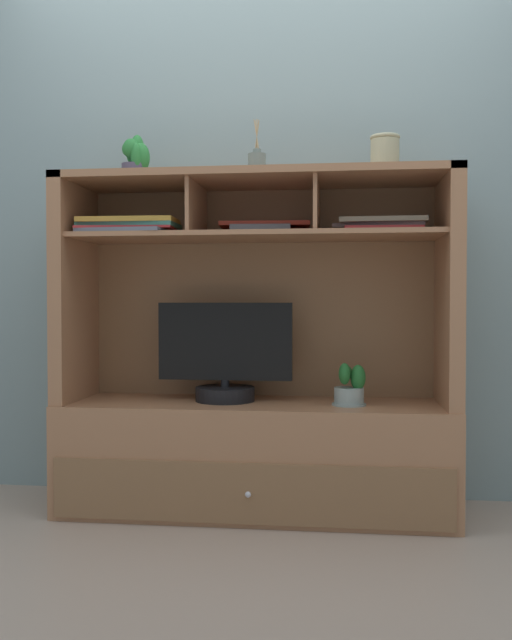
{
  "coord_description": "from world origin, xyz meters",
  "views": [
    {
      "loc": [
        0.35,
        -2.89,
        0.89
      ],
      "look_at": [
        0.0,
        0.0,
        0.81
      ],
      "focal_mm": 38.88,
      "sensor_mm": 36.0,
      "label": 1
    }
  ],
  "objects_px": {
    "tv_monitor": "(225,361)",
    "magazine_stack_centre": "(381,226)",
    "magazine_stack_left": "(128,227)",
    "magazine_stack_right": "(264,229)",
    "ceramic_vase": "(385,154)",
    "potted_succulent": "(135,158)",
    "potted_orchid": "(350,388)",
    "media_console": "(256,409)",
    "diffuser_bottle": "(257,164)"
  },
  "relations": [
    {
      "from": "potted_orchid",
      "to": "tv_monitor",
      "type": "bearing_deg",
      "value": 173.55
    },
    {
      "from": "media_console",
      "to": "potted_succulent",
      "type": "xyz_separation_m",
      "value": [
        -0.52,
        0.01,
        1.07
      ]
    },
    {
      "from": "magazine_stack_left",
      "to": "magazine_stack_right",
      "type": "xyz_separation_m",
      "value": [
        0.56,
        0.12,
        -0.0
      ]
    },
    {
      "from": "magazine_stack_left",
      "to": "potted_succulent",
      "type": "xyz_separation_m",
      "value": [
        0.01,
        0.08,
        0.3
      ]
    },
    {
      "from": "tv_monitor",
      "to": "potted_orchid",
      "type": "bearing_deg",
      "value": -6.45
    },
    {
      "from": "tv_monitor",
      "to": "ceramic_vase",
      "type": "distance_m",
      "value": 1.09
    },
    {
      "from": "magazine_stack_centre",
      "to": "potted_succulent",
      "type": "height_order",
      "value": "potted_succulent"
    },
    {
      "from": "magazine_stack_right",
      "to": "magazine_stack_centre",
      "type": "bearing_deg",
      "value": -3.56
    },
    {
      "from": "magazine_stack_left",
      "to": "potted_succulent",
      "type": "bearing_deg",
      "value": 84.56
    },
    {
      "from": "magazine_stack_centre",
      "to": "magazine_stack_right",
      "type": "bearing_deg",
      "value": 176.44
    },
    {
      "from": "tv_monitor",
      "to": "magazine_stack_centre",
      "type": "xyz_separation_m",
      "value": [
        0.65,
        0.02,
        0.57
      ]
    },
    {
      "from": "diffuser_bottle",
      "to": "ceramic_vase",
      "type": "bearing_deg",
      "value": -0.47
    },
    {
      "from": "magazine_stack_right",
      "to": "diffuser_bottle",
      "type": "bearing_deg",
      "value": -127.03
    },
    {
      "from": "magazine_stack_right",
      "to": "potted_succulent",
      "type": "xyz_separation_m",
      "value": [
        -0.55,
        -0.04,
        0.31
      ]
    },
    {
      "from": "media_console",
      "to": "ceramic_vase",
      "type": "height_order",
      "value": "ceramic_vase"
    },
    {
      "from": "potted_orchid",
      "to": "magazine_stack_left",
      "type": "height_order",
      "value": "magazine_stack_left"
    },
    {
      "from": "magazine_stack_left",
      "to": "magazine_stack_right",
      "type": "distance_m",
      "value": 0.57
    },
    {
      "from": "magazine_stack_right",
      "to": "media_console",
      "type": "bearing_deg",
      "value": -115.89
    },
    {
      "from": "magazine_stack_centre",
      "to": "tv_monitor",
      "type": "bearing_deg",
      "value": -178.29
    },
    {
      "from": "magazine_stack_centre",
      "to": "magazine_stack_right",
      "type": "height_order",
      "value": "magazine_stack_centre"
    },
    {
      "from": "media_console",
      "to": "ceramic_vase",
      "type": "distance_m",
      "value": 1.19
    },
    {
      "from": "tv_monitor",
      "to": "ceramic_vase",
      "type": "bearing_deg",
      "value": 1.1
    },
    {
      "from": "magazine_stack_centre",
      "to": "magazine_stack_left",
      "type": "bearing_deg",
      "value": -174.9
    },
    {
      "from": "magazine_stack_left",
      "to": "diffuser_bottle",
      "type": "relative_size",
      "value": 1.73
    },
    {
      "from": "ceramic_vase",
      "to": "magazine_stack_right",
      "type": "bearing_deg",
      "value": 175.79
    },
    {
      "from": "potted_succulent",
      "to": "magazine_stack_left",
      "type": "bearing_deg",
      "value": -95.44
    },
    {
      "from": "media_console",
      "to": "magazine_stack_left",
      "type": "height_order",
      "value": "media_console"
    },
    {
      "from": "magazine_stack_centre",
      "to": "ceramic_vase",
      "type": "distance_m",
      "value": 0.3
    },
    {
      "from": "tv_monitor",
      "to": "magazine_stack_right",
      "type": "relative_size",
      "value": 1.46
    },
    {
      "from": "magazine_stack_left",
      "to": "ceramic_vase",
      "type": "distance_m",
      "value": 1.11
    },
    {
      "from": "tv_monitor",
      "to": "magazine_stack_left",
      "type": "distance_m",
      "value": 0.7
    },
    {
      "from": "magazine_stack_centre",
      "to": "magazine_stack_right",
      "type": "distance_m",
      "value": 0.49
    },
    {
      "from": "media_console",
      "to": "potted_orchid",
      "type": "bearing_deg",
      "value": -8.46
    },
    {
      "from": "magazine_stack_left",
      "to": "ceramic_vase",
      "type": "xyz_separation_m",
      "value": [
        1.06,
        0.09,
        0.29
      ]
    },
    {
      "from": "magazine_stack_right",
      "to": "diffuser_bottle",
      "type": "distance_m",
      "value": 0.27
    },
    {
      "from": "media_console",
      "to": "diffuser_bottle",
      "type": "height_order",
      "value": "diffuser_bottle"
    },
    {
      "from": "magazine_stack_left",
      "to": "diffuser_bottle",
      "type": "bearing_deg",
      "value": 9.75
    },
    {
      "from": "potted_orchid",
      "to": "magazine_stack_right",
      "type": "xyz_separation_m",
      "value": [
        -0.37,
        0.11,
        0.66
      ]
    },
    {
      "from": "diffuser_bottle",
      "to": "potted_succulent",
      "type": "xyz_separation_m",
      "value": [
        -0.52,
        -0.01,
        0.04
      ]
    },
    {
      "from": "magazine_stack_left",
      "to": "ceramic_vase",
      "type": "bearing_deg",
      "value": 4.68
    },
    {
      "from": "potted_orchid",
      "to": "magazine_stack_right",
      "type": "bearing_deg",
      "value": 163.38
    },
    {
      "from": "tv_monitor",
      "to": "potted_orchid",
      "type": "relative_size",
      "value": 3.26
    },
    {
      "from": "media_console",
      "to": "diffuser_bottle",
      "type": "relative_size",
      "value": 6.8
    },
    {
      "from": "potted_orchid",
      "to": "magazine_stack_centre",
      "type": "height_order",
      "value": "magazine_stack_centre"
    },
    {
      "from": "tv_monitor",
      "to": "magazine_stack_centre",
      "type": "relative_size",
      "value": 1.47
    },
    {
      "from": "media_console",
      "to": "tv_monitor",
      "type": "relative_size",
      "value": 2.87
    },
    {
      "from": "potted_orchid",
      "to": "ceramic_vase",
      "type": "distance_m",
      "value": 0.97
    },
    {
      "from": "tv_monitor",
      "to": "magazine_stack_left",
      "type": "height_order",
      "value": "magazine_stack_left"
    },
    {
      "from": "magazine_stack_right",
      "to": "potted_succulent",
      "type": "relative_size",
      "value": 2.03
    },
    {
      "from": "media_console",
      "to": "magazine_stack_right",
      "type": "distance_m",
      "value": 0.77
    }
  ]
}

